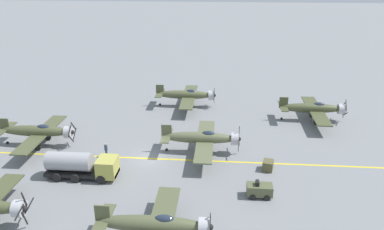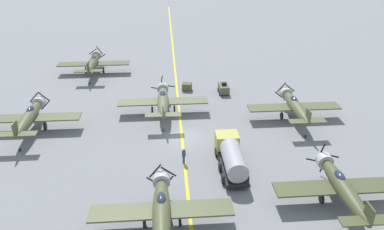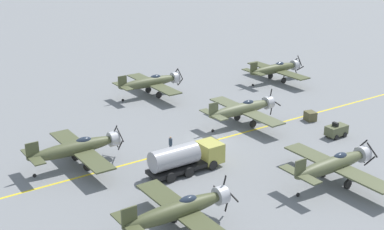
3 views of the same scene
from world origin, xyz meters
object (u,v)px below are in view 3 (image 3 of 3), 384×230
object	(u,v)px
airplane_near_center	(77,148)
ground_crew_walking	(171,144)
airplane_mid_left	(151,82)
fuel_tanker	(186,158)
airplane_mid_center	(243,109)
supply_crate_by_tanker	(310,116)
tow_tractor	(336,130)
airplane_far_left	(276,69)
airplane_mid_right	(334,164)
airplane_near_right	(180,210)

from	to	relation	value
airplane_near_center	ground_crew_walking	xyz separation A→B (m)	(2.36, 9.62, -1.02)
airplane_mid_left	fuel_tanker	world-z (taller)	airplane_mid_left
airplane_mid_center	supply_crate_by_tanker	size ratio (longest dim) A/B	8.67
airplane_mid_left	tow_tractor	xyz separation A→B (m)	(25.39, 9.88, -1.22)
airplane_mid_center	airplane_far_left	bearing A→B (deg)	124.54
airplane_mid_center	fuel_tanker	size ratio (longest dim) A/B	1.50
airplane_far_left	airplane_near_center	bearing A→B (deg)	-75.63
airplane_mid_left	airplane_near_center	bearing A→B (deg)	-52.80
airplane_near_center	airplane_far_left	size ratio (longest dim) A/B	1.00
fuel_tanker	tow_tractor	size ratio (longest dim) A/B	3.08
airplane_mid_right	airplane_mid_left	xyz separation A→B (m)	(-33.23, -0.55, -0.00)
airplane_near_right	airplane_mid_left	xyz separation A→B (m)	(-32.09, 16.00, -0.00)
airplane_far_left	airplane_mid_center	bearing A→B (deg)	-56.64
airplane_far_left	supply_crate_by_tanker	distance (m)	17.49
airplane_near_right	supply_crate_by_tanker	world-z (taller)	airplane_near_right
airplane_mid_center	airplane_near_center	bearing A→B (deg)	-92.05
airplane_mid_right	airplane_far_left	bearing A→B (deg)	155.55
tow_tractor	ground_crew_walking	xyz separation A→B (m)	(-7.06, -18.15, 0.20)
airplane_near_right	ground_crew_walking	size ratio (longest dim) A/B	6.63
tow_tractor	supply_crate_by_tanker	bearing A→B (deg)	165.13
airplane_near_center	supply_crate_by_tanker	world-z (taller)	airplane_near_center
fuel_tanker	ground_crew_walking	distance (m)	5.06
airplane_near_center	supply_crate_by_tanker	distance (m)	29.53
airplane_mid_left	ground_crew_walking	size ratio (longest dim) A/B	6.63
fuel_tanker	supply_crate_by_tanker	xyz separation A→B (m)	(-3.28, 20.86, -0.93)
fuel_tanker	tow_tractor	world-z (taller)	fuel_tanker
airplane_near_center	airplane_mid_left	size ratio (longest dim) A/B	1.00
fuel_tanker	supply_crate_by_tanker	size ratio (longest dim) A/B	5.78
tow_tractor	airplane_mid_left	bearing A→B (deg)	-158.73
airplane_mid_left	fuel_tanker	xyz separation A→B (m)	(23.21, -9.53, -0.50)
airplane_mid_left	ground_crew_walking	distance (m)	20.14
fuel_tanker	airplane_near_right	bearing A→B (deg)	-36.09
tow_tractor	supply_crate_by_tanker	distance (m)	5.66
airplane_mid_left	ground_crew_walking	xyz separation A→B (m)	(18.34, -8.27, -1.02)
airplane_near_center	ground_crew_walking	world-z (taller)	airplane_near_center
airplane_mid_center	airplane_far_left	size ratio (longest dim) A/B	1.00
airplane_mid_right	airplane_far_left	size ratio (longest dim) A/B	1.00
ground_crew_walking	airplane_mid_right	bearing A→B (deg)	30.63
airplane_mid_left	airplane_far_left	distance (m)	20.13
airplane_near_right	airplane_mid_center	world-z (taller)	airplane_mid_center
airplane_mid_right	airplane_mid_left	distance (m)	33.24
tow_tractor	supply_crate_by_tanker	xyz separation A→B (m)	(-5.46, 1.45, -0.21)
airplane_mid_left	airplane_near_right	bearing A→B (deg)	-31.05
airplane_near_center	tow_tractor	world-z (taller)	airplane_near_center
supply_crate_by_tanker	airplane_near_center	bearing A→B (deg)	-97.70
fuel_tanker	tow_tractor	xyz separation A→B (m)	(2.18, 19.41, -0.72)
airplane_mid_right	airplane_near_center	bearing A→B (deg)	-123.92
airplane_mid_center	tow_tractor	xyz separation A→B (m)	(9.15, 6.39, -1.22)
airplane_mid_left	airplane_far_left	xyz separation A→B (m)	(4.58, 19.60, 0.00)
airplane_near_center	tow_tractor	xyz separation A→B (m)	(9.42, 27.78, -1.22)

